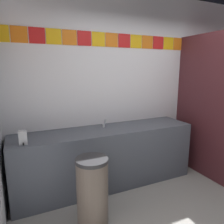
{
  "coord_description": "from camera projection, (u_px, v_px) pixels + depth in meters",
  "views": [
    {
      "loc": [
        -1.83,
        -1.3,
        1.69
      ],
      "look_at": [
        -0.78,
        1.03,
        1.16
      ],
      "focal_mm": 33.38,
      "sensor_mm": 36.0,
      "label": 1
    }
  ],
  "objects": [
    {
      "name": "soap_dispenser",
      "position": [
        23.0,
        138.0,
        2.35
      ],
      "size": [
        0.09,
        0.09,
        0.16
      ],
      "color": "#B7BABF",
      "rests_on": "vanity_counter"
    },
    {
      "name": "vanity_counter",
      "position": [
        107.0,
        157.0,
        3.05
      ],
      "size": [
        2.6,
        0.59,
        0.85
      ],
      "color": "#4C515B",
      "rests_on": "ground_plane"
    },
    {
      "name": "trash_bin",
      "position": [
        92.0,
        192.0,
        2.26
      ],
      "size": [
        0.35,
        0.35,
        0.77
      ],
      "color": "brown",
      "rests_on": "ground_plane"
    },
    {
      "name": "toilet",
      "position": [
        217.0,
        146.0,
        3.81
      ],
      "size": [
        0.39,
        0.49,
        0.74
      ],
      "color": "white",
      "rests_on": "ground_plane"
    },
    {
      "name": "wall_back",
      "position": [
        139.0,
        85.0,
        3.44
      ],
      "size": [
        4.15,
        0.09,
        2.85
      ],
      "color": "silver",
      "rests_on": "ground_plane"
    },
    {
      "name": "faucet_center",
      "position": [
        104.0,
        124.0,
        3.03
      ],
      "size": [
        0.04,
        0.1,
        0.14
      ],
      "color": "silver",
      "rests_on": "vanity_counter"
    }
  ]
}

